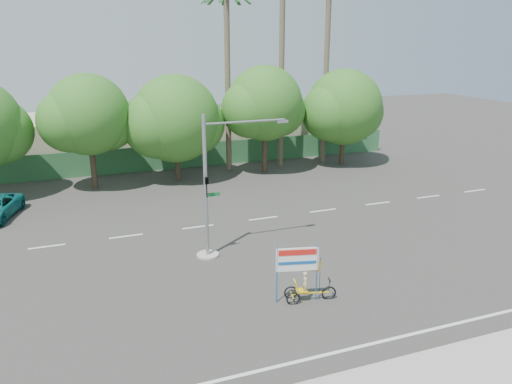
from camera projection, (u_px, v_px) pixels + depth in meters
name	position (u px, v px, depth m)	size (l,w,h in m)	color
ground	(287.00, 283.00, 21.90)	(120.00, 120.00, 0.00)	#33302D
fence	(181.00, 156.00, 40.84)	(38.00, 0.08, 2.00)	#336B3D
building_left	(49.00, 142.00, 41.23)	(12.00, 8.00, 4.00)	#B9AE93
building_right	(253.00, 131.00, 47.29)	(14.00, 8.00, 3.60)	#B9AE93
tree_left	(88.00, 118.00, 34.15)	(6.66, 5.60, 8.07)	#473828
tree_center	(175.00, 121.00, 36.32)	(7.62, 6.40, 7.85)	#473828
tree_right	(264.00, 106.00, 38.43)	(6.90, 5.80, 8.36)	#473828
tree_far_right	(343.00, 109.00, 40.94)	(7.38, 6.20, 7.94)	#473828
palm_tall	(282.00, 35.00, 38.90)	(3.73, 3.79, 17.45)	#70604C
palm_mid	(327.00, 49.00, 40.55)	(3.73, 3.79, 15.45)	#70604C
palm_short	(227.00, 57.00, 37.87)	(3.73, 3.79, 14.45)	#70604C
traffic_signal	(212.00, 199.00, 23.86)	(4.72, 1.10, 7.00)	gray
trike_billboard	(303.00, 279.00, 20.18)	(2.47, 0.92, 2.48)	black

